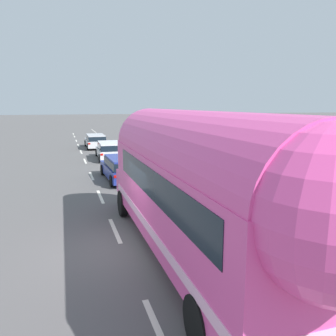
{
  "coord_description": "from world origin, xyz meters",
  "views": [
    {
      "loc": [
        -1.55,
        -9.56,
        4.26
      ],
      "look_at": [
        2.02,
        1.89,
        2.02
      ],
      "focal_mm": 36.3,
      "sensor_mm": 36.0,
      "label": 1
    }
  ],
  "objects_px": {
    "car_second": "(109,149)",
    "car_third": "(96,140)",
    "car_lead": "(123,167)",
    "painted_bus": "(199,183)"
  },
  "relations": [
    {
      "from": "car_lead",
      "to": "car_second",
      "type": "distance_m",
      "value": 7.97
    },
    {
      "from": "car_second",
      "to": "car_third",
      "type": "distance_m",
      "value": 7.49
    },
    {
      "from": "painted_bus",
      "to": "car_lead",
      "type": "relative_size",
      "value": 2.58
    },
    {
      "from": "car_lead",
      "to": "car_second",
      "type": "bearing_deg",
      "value": 87.76
    },
    {
      "from": "car_second",
      "to": "car_third",
      "type": "xyz_separation_m",
      "value": [
        -0.38,
        7.48,
        -0.0
      ]
    },
    {
      "from": "painted_bus",
      "to": "car_third",
      "type": "relative_size",
      "value": 2.6
    },
    {
      "from": "painted_bus",
      "to": "car_lead",
      "type": "height_order",
      "value": "painted_bus"
    },
    {
      "from": "car_lead",
      "to": "car_third",
      "type": "bearing_deg",
      "value": 90.26
    },
    {
      "from": "car_lead",
      "to": "car_second",
      "type": "xyz_separation_m",
      "value": [
        0.31,
        7.97,
        0.0
      ]
    },
    {
      "from": "car_lead",
      "to": "car_third",
      "type": "xyz_separation_m",
      "value": [
        -0.07,
        15.45,
        -0.0
      ]
    }
  ]
}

